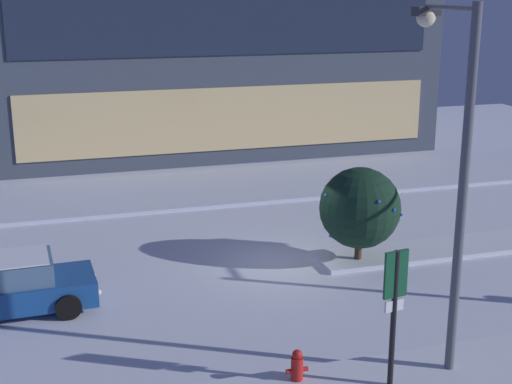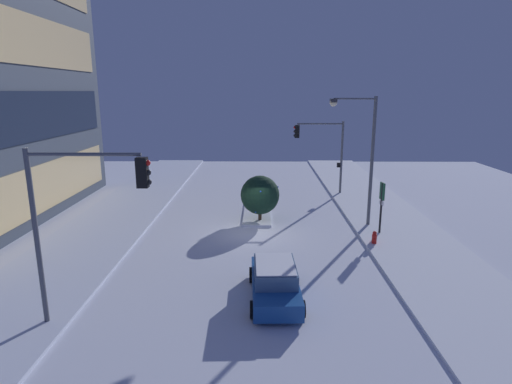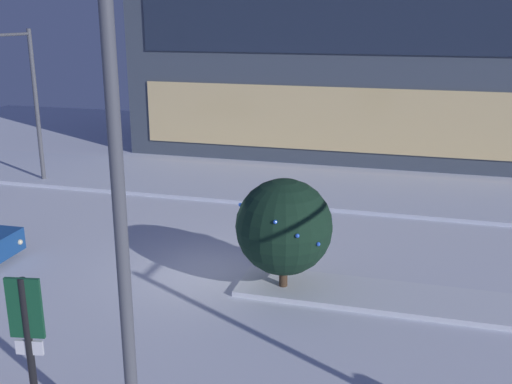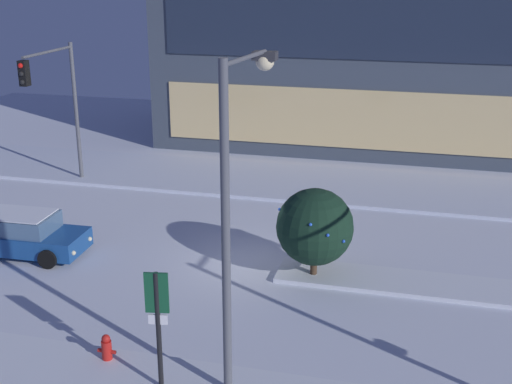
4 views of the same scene
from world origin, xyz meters
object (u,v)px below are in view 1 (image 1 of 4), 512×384
at_px(street_lamp_arched, 451,137).
at_px(parking_info_sign, 394,303).
at_px(fire_hydrant, 297,368).
at_px(decorated_tree_median, 360,208).
at_px(car_near, 4,287).

height_order(street_lamp_arched, parking_info_sign, street_lamp_arched).
distance_m(street_lamp_arched, fire_hydrant, 5.82).
xyz_separation_m(parking_info_sign, decorated_tree_median, (2.46, 6.96, -0.24)).
bearing_deg(fire_hydrant, decorated_tree_median, 55.55).
height_order(car_near, fire_hydrant, car_near).
distance_m(street_lamp_arched, decorated_tree_median, 6.89).
xyz_separation_m(fire_hydrant, decorated_tree_median, (4.24, 6.18, 1.36)).
bearing_deg(street_lamp_arched, decorated_tree_median, -1.03).
bearing_deg(street_lamp_arched, car_near, 67.04).
bearing_deg(fire_hydrant, street_lamp_arched, 3.50).
xyz_separation_m(car_near, decorated_tree_median, (10.21, 0.61, 1.05)).
xyz_separation_m(car_near, fire_hydrant, (5.97, -5.57, -0.31)).
distance_m(fire_hydrant, parking_info_sign, 2.51).
relative_size(fire_hydrant, parking_info_sign, 0.27).
relative_size(street_lamp_arched, parking_info_sign, 2.53).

